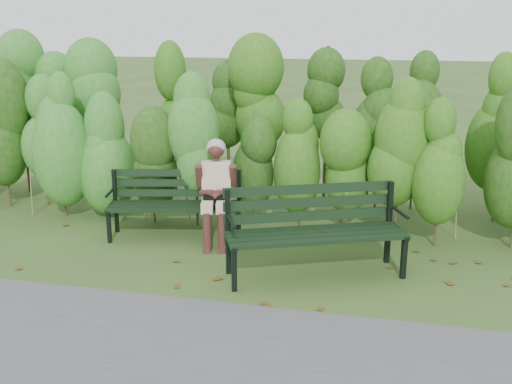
# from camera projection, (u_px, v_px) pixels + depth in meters

# --- Properties ---
(ground) EXTENTS (80.00, 80.00, 0.00)m
(ground) POSITION_uv_depth(u_px,v_px,m) (249.00, 266.00, 6.57)
(ground) COLOR #344E22
(footpath) EXTENTS (60.00, 2.50, 0.01)m
(footpath) POSITION_uv_depth(u_px,v_px,m) (179.00, 376.00, 4.51)
(footpath) COLOR #474749
(footpath) RESTS_ON ground
(hedge_band) EXTENTS (11.04, 1.67, 2.42)m
(hedge_band) POSITION_uv_depth(u_px,v_px,m) (282.00, 126.00, 7.98)
(hedge_band) COLOR #47381E
(hedge_band) RESTS_ON ground
(leaf_litter) EXTENTS (6.06, 2.15, 0.01)m
(leaf_litter) POSITION_uv_depth(u_px,v_px,m) (253.00, 269.00, 6.48)
(leaf_litter) COLOR #564414
(leaf_litter) RESTS_ON ground
(bench_left) EXTENTS (1.71, 0.87, 0.82)m
(bench_left) POSITION_uv_depth(u_px,v_px,m) (176.00, 198.00, 7.41)
(bench_left) COLOR black
(bench_left) RESTS_ON ground
(bench_right) EXTENTS (1.95, 1.28, 0.93)m
(bench_right) POSITION_uv_depth(u_px,v_px,m) (314.00, 224.00, 6.27)
(bench_right) COLOR black
(bench_right) RESTS_ON ground
(seated_woman) EXTENTS (0.53, 0.77, 1.24)m
(seated_woman) POSITION_uv_depth(u_px,v_px,m) (216.00, 185.00, 7.19)
(seated_woman) COLOR beige
(seated_woman) RESTS_ON ground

